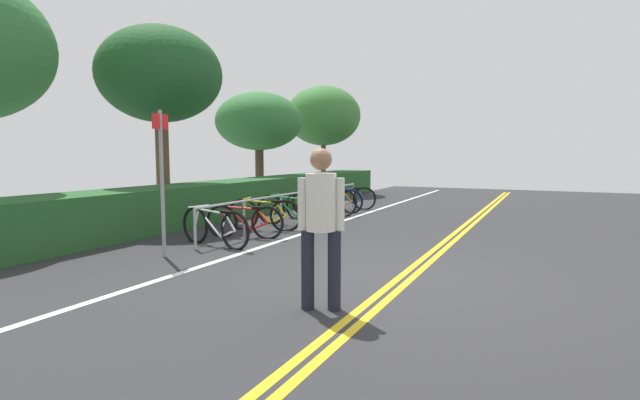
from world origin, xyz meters
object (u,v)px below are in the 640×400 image
tree_far_right (259,122)px  bicycle_1 (245,221)px  bicycle_3 (291,210)px  bicycle_0 (214,227)px  bicycle_7 (348,198)px  bicycle_6 (334,200)px  bicycle_2 (264,215)px  tree_mid (160,76)px  sign_post_near (162,170)px  bike_rack (296,199)px  bicycle_4 (310,207)px  bicycle_5 (324,202)px  pedestrian (321,218)px  tree_extra (323,116)px

tree_far_right → bicycle_1: bearing=-149.4°
bicycle_3 → bicycle_0: bearing=180.0°
bicycle_7 → bicycle_0: bearing=-179.5°
bicycle_1 → bicycle_6: bicycle_6 is taller
bicycle_0 → tree_far_right: tree_far_right is taller
bicycle_2 → tree_mid: bearing=86.1°
sign_post_near → bike_rack: bearing=-1.0°
bicycle_4 → bicycle_7: size_ratio=0.96×
bicycle_4 → tree_far_right: tree_far_right is taller
tree_far_right → bicycle_7: bearing=-103.0°
bicycle_6 → bicycle_2: bearing=179.8°
bicycle_5 → pedestrian: (-6.92, -3.25, 0.62)m
bicycle_6 → tree_far_right: size_ratio=0.47×
bicycle_3 → tree_extra: (8.36, 3.16, 2.82)m
bicycle_2 → bicycle_3: bicycle_3 is taller
bicycle_5 → bicycle_4: bearing=-175.5°
sign_post_near → tree_mid: 4.84m
bicycle_7 → tree_extra: bearing=32.6°
sign_post_near → tree_far_right: tree_far_right is taller
bicycle_3 → bicycle_4: 0.83m
bicycle_3 → bicycle_2: bearing=171.1°
bicycle_7 → pedestrian: bearing=-159.1°
bike_rack → bicycle_2: size_ratio=4.48×
bicycle_6 → bicycle_7: bicycle_7 is taller
bicycle_5 → tree_extra: 7.80m
tree_mid → pedestrian: bearing=-124.5°
bicycle_3 → bicycle_6: 2.68m
bicycle_4 → pedestrian: bearing=-152.0°
tree_mid → tree_extra: size_ratio=1.06×
bicycle_1 → tree_mid: 4.63m
bicycle_3 → bicycle_6: bicycle_3 is taller
bicycle_4 → tree_extra: bearing=23.2°
bike_rack → pedestrian: size_ratio=4.27×
bicycle_5 → pedestrian: 7.67m
bike_rack → bicycle_3: 0.47m
bike_rack → tree_mid: (-1.13, 3.09, 2.94)m
pedestrian → bicycle_3: bearing=32.2°
bicycle_5 → tree_extra: size_ratio=0.40×
bicycle_2 → pedestrian: size_ratio=0.95×
pedestrian → tree_mid: 8.18m
bicycle_3 → bicycle_5: (1.79, 0.01, 0.02)m
bicycle_6 → tree_mid: 5.55m
bicycle_3 → pedestrian: bearing=-147.8°
bicycle_7 → tree_mid: size_ratio=0.36×
bicycle_2 → bicycle_1: bearing=-171.3°
bicycle_3 → bicycle_7: bicycle_3 is taller
bicycle_1 → bicycle_4: bicycle_4 is taller
bicycle_0 → tree_mid: (2.07, 3.17, 3.16)m
bicycle_4 → bicycle_0: bearing=178.9°
bicycle_6 → pedestrian: 8.53m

